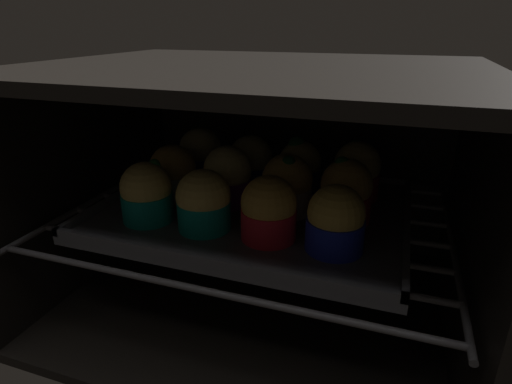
% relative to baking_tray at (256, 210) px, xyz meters
% --- Properties ---
extents(oven_cavity, '(0.59, 0.47, 0.37)m').
position_rel_baking_tray_xyz_m(oven_cavity, '(0.00, 0.04, 0.02)').
color(oven_cavity, black).
rests_on(oven_cavity, ground).
extents(oven_rack, '(0.55, 0.42, 0.01)m').
position_rel_baking_tray_xyz_m(oven_rack, '(0.00, -0.00, -0.01)').
color(oven_rack, '#4C494C').
rests_on(oven_rack, oven_cavity).
extents(baking_tray, '(0.43, 0.34, 0.02)m').
position_rel_baking_tray_xyz_m(baking_tray, '(0.00, 0.00, 0.00)').
color(baking_tray, '#4C4C51').
rests_on(baking_tray, oven_rack).
extents(muffin_row0_col0, '(0.07, 0.07, 0.08)m').
position_rel_baking_tray_xyz_m(muffin_row0_col0, '(-0.13, -0.09, 0.04)').
color(muffin_row0_col0, '#0C8C84').
rests_on(muffin_row0_col0, baking_tray).
extents(muffin_row0_col1, '(0.07, 0.07, 0.08)m').
position_rel_baking_tray_xyz_m(muffin_row0_col1, '(-0.04, -0.09, 0.04)').
color(muffin_row0_col1, '#0C8C84').
rests_on(muffin_row0_col1, baking_tray).
extents(muffin_row0_col2, '(0.07, 0.07, 0.08)m').
position_rel_baking_tray_xyz_m(muffin_row0_col2, '(0.05, -0.08, 0.04)').
color(muffin_row0_col2, red).
rests_on(muffin_row0_col2, baking_tray).
extents(muffin_row0_col3, '(0.07, 0.07, 0.08)m').
position_rel_baking_tray_xyz_m(muffin_row0_col3, '(0.13, -0.09, 0.04)').
color(muffin_row0_col3, '#1928B7').
rests_on(muffin_row0_col3, baking_tray).
extents(muffin_row1_col0, '(0.07, 0.07, 0.08)m').
position_rel_baking_tray_xyz_m(muffin_row1_col0, '(-0.13, -0.00, 0.04)').
color(muffin_row1_col0, silver).
rests_on(muffin_row1_col0, baking_tray).
extents(muffin_row1_col1, '(0.07, 0.07, 0.09)m').
position_rel_baking_tray_xyz_m(muffin_row1_col1, '(-0.04, 0.00, 0.05)').
color(muffin_row1_col1, '#7A238C').
rests_on(muffin_row1_col1, baking_tray).
extents(muffin_row1_col2, '(0.07, 0.07, 0.09)m').
position_rel_baking_tray_xyz_m(muffin_row1_col2, '(0.05, -0.00, 0.05)').
color(muffin_row1_col2, silver).
rests_on(muffin_row1_col2, baking_tray).
extents(muffin_row1_col3, '(0.07, 0.07, 0.09)m').
position_rel_baking_tray_xyz_m(muffin_row1_col3, '(0.13, -0.00, 0.05)').
color(muffin_row1_col3, red).
rests_on(muffin_row1_col3, baking_tray).
extents(muffin_row2_col0, '(0.07, 0.07, 0.09)m').
position_rel_baking_tray_xyz_m(muffin_row2_col0, '(-0.13, 0.09, 0.05)').
color(muffin_row2_col0, '#1928B7').
rests_on(muffin_row2_col0, baking_tray).
extents(muffin_row2_col1, '(0.07, 0.07, 0.08)m').
position_rel_baking_tray_xyz_m(muffin_row2_col1, '(-0.04, 0.09, 0.04)').
color(muffin_row2_col1, '#1928B7').
rests_on(muffin_row2_col1, baking_tray).
extents(muffin_row2_col2, '(0.07, 0.07, 0.09)m').
position_rel_baking_tray_xyz_m(muffin_row2_col2, '(0.04, 0.08, 0.04)').
color(muffin_row2_col2, '#1928B7').
rests_on(muffin_row2_col2, baking_tray).
extents(muffin_row2_col3, '(0.07, 0.07, 0.09)m').
position_rel_baking_tray_xyz_m(muffin_row2_col3, '(0.13, 0.09, 0.05)').
color(muffin_row2_col3, red).
rests_on(muffin_row2_col3, baking_tray).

